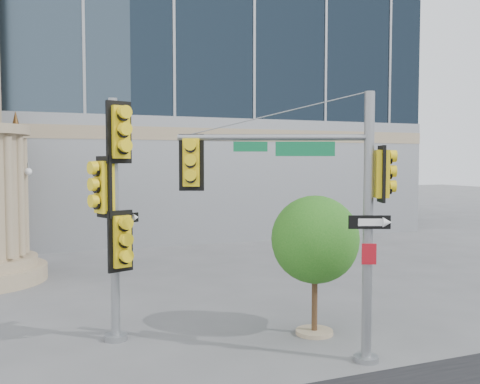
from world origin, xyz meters
name	(u,v)px	position (x,y,z in m)	size (l,w,h in m)	color
ground	(254,348)	(0.00, 0.00, 0.00)	(120.00, 120.00, 0.00)	#545456
main_signal_pole	(319,196)	(0.87, -1.13, 3.28)	(3.88, 1.90, 5.29)	slate
secondary_signal_pole	(115,200)	(-2.65, 1.47, 3.11)	(1.00, 0.72, 5.30)	slate
street_tree	(316,243)	(1.67, 0.35, 2.09)	(2.04, 1.99, 3.17)	#9B8A69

